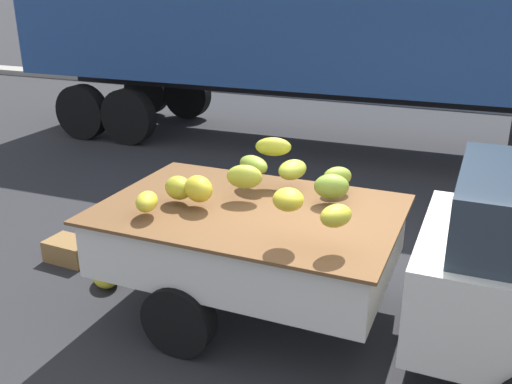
{
  "coord_description": "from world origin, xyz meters",
  "views": [
    {
      "loc": [
        0.87,
        -4.52,
        3.01
      ],
      "look_at": [
        -0.99,
        -0.12,
        1.21
      ],
      "focal_mm": 39.61,
      "sensor_mm": 36.0,
      "label": 1
    }
  ],
  "objects_px": {
    "pickup_truck": "(464,265)",
    "semi_trailer": "(327,8)",
    "fallen_banana_bunch_near_tailgate": "(106,276)",
    "produce_crate": "(70,250)"
  },
  "relations": [
    {
      "from": "pickup_truck",
      "to": "fallen_banana_bunch_near_tailgate",
      "type": "bearing_deg",
      "value": -177.89
    },
    {
      "from": "semi_trailer",
      "to": "fallen_banana_bunch_near_tailgate",
      "type": "relative_size",
      "value": 30.47
    },
    {
      "from": "semi_trailer",
      "to": "fallen_banana_bunch_near_tailgate",
      "type": "bearing_deg",
      "value": -96.6
    },
    {
      "from": "pickup_truck",
      "to": "fallen_banana_bunch_near_tailgate",
      "type": "relative_size",
      "value": 11.9
    },
    {
      "from": "fallen_banana_bunch_near_tailgate",
      "to": "produce_crate",
      "type": "distance_m",
      "value": 0.78
    },
    {
      "from": "pickup_truck",
      "to": "produce_crate",
      "type": "height_order",
      "value": "pickup_truck"
    },
    {
      "from": "fallen_banana_bunch_near_tailgate",
      "to": "pickup_truck",
      "type": "bearing_deg",
      "value": 2.07
    },
    {
      "from": "produce_crate",
      "to": "fallen_banana_bunch_near_tailgate",
      "type": "bearing_deg",
      "value": -22.86
    },
    {
      "from": "pickup_truck",
      "to": "semi_trailer",
      "type": "bearing_deg",
      "value": 116.34
    },
    {
      "from": "pickup_truck",
      "to": "produce_crate",
      "type": "bearing_deg",
      "value": 177.58
    }
  ]
}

